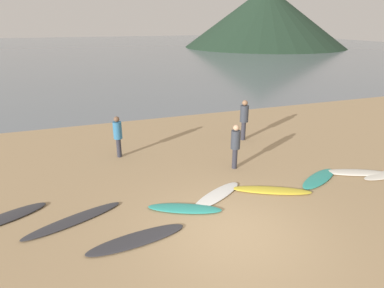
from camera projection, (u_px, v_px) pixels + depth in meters
ground_plane at (146, 124)px, 16.84m from camera, size 120.00×120.00×0.20m
ocean_water at (89, 49)px, 61.24m from camera, size 140.00×100.00×0.01m
headland_hill at (265, 17)px, 63.31m from camera, size 31.08×31.08×11.10m
surfboard_0 at (6, 217)px, 8.57m from camera, size 2.10×1.38×0.09m
surfboard_1 at (74, 220)px, 8.47m from camera, size 2.62×1.42×0.08m
surfboard_2 at (137, 239)px, 7.72m from camera, size 2.47×0.91×0.07m
surfboard_3 at (185, 208)px, 8.98m from camera, size 2.07×1.32×0.09m
surfboard_4 at (217, 195)px, 9.68m from camera, size 2.09×1.51×0.08m
surfboard_5 at (271, 190)px, 9.94m from camera, size 2.38×1.49×0.09m
surfboard_6 at (319, 178)px, 10.68m from camera, size 2.03×1.38×0.09m
surfboard_7 at (355, 172)px, 11.10m from camera, size 2.23×1.33×0.09m
person_0 at (118, 133)px, 12.18m from camera, size 0.32×0.32×1.60m
person_1 at (235, 143)px, 11.22m from camera, size 0.32×0.32×1.60m
person_2 at (244, 117)px, 13.94m from camera, size 0.36×0.36×1.76m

